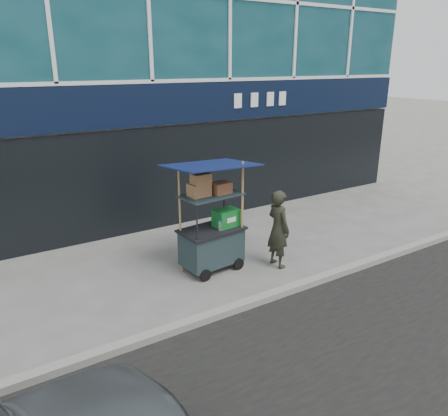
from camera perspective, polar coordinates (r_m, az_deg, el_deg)
ground at (r=7.59m, az=3.90°, el=-11.54°), size 80.00×80.00×0.00m
curb at (r=7.42m, az=4.84°, el=-11.78°), size 80.00×0.18×0.12m
vendor_cart at (r=8.23m, az=-1.52°, el=-3.21°), size 1.68×1.26×2.14m
vendor_man at (r=8.43m, az=7.11°, el=-2.70°), size 0.37×0.56×1.53m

